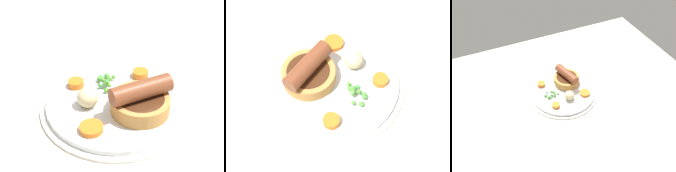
# 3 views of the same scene
# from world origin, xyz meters

# --- Properties ---
(dining_table) EXTENTS (1.10, 0.80, 0.03)m
(dining_table) POSITION_xyz_m (0.00, 0.00, 0.01)
(dining_table) COLOR beige
(dining_table) RESTS_ON ground
(dinner_plate) EXTENTS (0.25, 0.25, 0.01)m
(dinner_plate) POSITION_xyz_m (-0.04, -0.03, 0.04)
(dinner_plate) COLOR silver
(dinner_plate) RESTS_ON dining_table
(sausage_pudding) EXTENTS (0.10, 0.10, 0.06)m
(sausage_pudding) POSITION_xyz_m (-0.07, -0.06, 0.06)
(sausage_pudding) COLOR #BC8442
(sausage_pudding) RESTS_ON dinner_plate
(pea_pile) EXTENTS (0.05, 0.03, 0.02)m
(pea_pile) POSITION_xyz_m (0.01, -0.02, 0.05)
(pea_pile) COLOR #4B9234
(pea_pile) RESTS_ON dinner_plate
(potato_chunk_0) EXTENTS (0.05, 0.05, 0.03)m
(potato_chunk_0) POSITION_xyz_m (-0.04, 0.02, 0.06)
(potato_chunk_0) COLOR beige
(potato_chunk_0) RESTS_ON dinner_plate
(carrot_slice_0) EXTENTS (0.05, 0.05, 0.01)m
(carrot_slice_0) POSITION_xyz_m (-0.10, 0.02, 0.05)
(carrot_slice_0) COLOR orange
(carrot_slice_0) RESTS_ON dinner_plate
(carrot_slice_1) EXTENTS (0.04, 0.04, 0.01)m
(carrot_slice_1) POSITION_xyz_m (0.02, -0.08, 0.05)
(carrot_slice_1) COLOR orange
(carrot_slice_1) RESTS_ON dinner_plate
(carrot_slice_3) EXTENTS (0.03, 0.03, 0.01)m
(carrot_slice_3) POSITION_xyz_m (0.01, 0.04, 0.05)
(carrot_slice_3) COLOR orange
(carrot_slice_3) RESTS_ON dinner_plate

